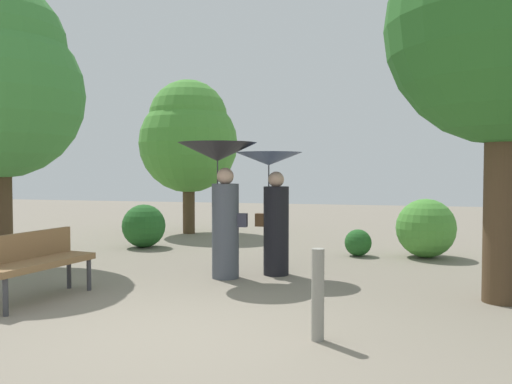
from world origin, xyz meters
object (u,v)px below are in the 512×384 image
Objects in this scene: park_bench at (35,259)px; person_left at (221,182)px; tree_near_left at (188,136)px; person_right at (272,194)px; path_marker_post at (318,295)px; tree_near_right at (507,2)px.

person_left is at bearing -35.42° from park_bench.
person_right is at bearing -54.99° from tree_near_left.
person_left is at bearing 125.50° from path_marker_post.
person_left is at bearing 171.99° from tree_near_right.
tree_near_right is 6.17× the size of path_marker_post.
person_left reaches higher than path_marker_post.
person_left is 4.37m from tree_near_right.
path_marker_post is at bearing -145.54° from person_left.
person_right reaches higher than park_bench.
person_right is at bearing 162.75° from tree_near_right.
person_right is 1.21× the size of park_bench.
person_right is 0.35× the size of tree_near_right.
tree_near_left is at bearing 14.50° from park_bench.
tree_near_right is at bearing -68.18° from park_bench.
tree_near_right is (3.76, -0.53, 2.16)m from person_left.
tree_near_left is 8.48m from tree_near_right.
tree_near_left reaches higher than person_left.
park_bench is at bearing 169.66° from path_marker_post.
person_left is at bearing 120.41° from person_right.
person_left is at bearing -63.23° from tree_near_left.
person_left is 5.74m from tree_near_left.
person_left is 0.38× the size of tree_near_right.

